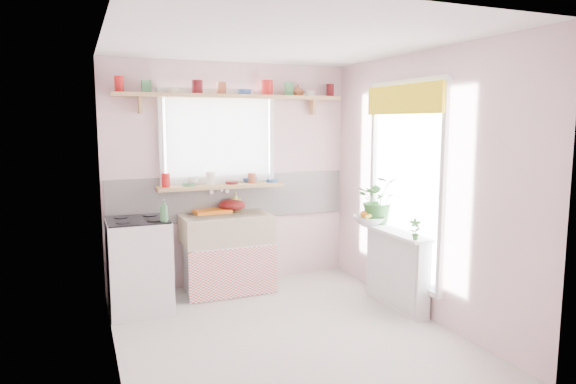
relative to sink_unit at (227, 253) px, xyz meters
name	(u,v)px	position (x,y,z in m)	size (l,w,h in m)	color
room	(312,168)	(0.81, -0.43, 0.94)	(3.20, 3.20, 3.20)	beige
sink_unit	(227,253)	(0.00, 0.00, 0.00)	(0.95, 0.65, 1.11)	white
cooker	(139,265)	(-0.95, -0.24, 0.03)	(0.58, 0.58, 0.93)	white
radiator_ledge	(396,268)	(1.45, -1.09, -0.03)	(0.22, 0.95, 0.78)	white
windowsill	(221,186)	(0.00, 0.19, 0.71)	(1.40, 0.22, 0.04)	tan
pine_shelf	(233,96)	(0.15, 0.18, 1.69)	(2.52, 0.24, 0.04)	tan
shelf_crockery	(231,89)	(0.13, 0.18, 1.76)	(2.47, 0.11, 0.12)	red
sill_crockery	(217,180)	(-0.05, 0.19, 0.78)	(1.35, 0.11, 0.12)	red
dish_tray	(212,211)	(-0.11, 0.21, 0.44)	(0.39, 0.29, 0.04)	orange
colander	(232,205)	(0.13, 0.21, 0.49)	(0.30, 0.30, 0.14)	#611011
jade_plant	(379,200)	(1.48, -0.69, 0.60)	(0.46, 0.40, 0.51)	#2B5F26
fruit_bowl	(369,220)	(1.36, -0.69, 0.38)	(0.34, 0.34, 0.08)	silver
herb_pot	(415,229)	(1.36, -1.49, 0.44)	(0.10, 0.07, 0.20)	#2F6227
soap_bottle_sink	(236,202)	(0.17, 0.21, 0.52)	(0.09, 0.10, 0.21)	#E6EB68
sill_cup	(193,181)	(-0.30, 0.25, 0.78)	(0.12, 0.12, 0.09)	beige
sill_bowl	(250,180)	(0.35, 0.25, 0.76)	(0.18, 0.18, 0.06)	#2E5398
shelf_vase	(298,90)	(0.95, 0.24, 1.78)	(0.13, 0.13, 0.13)	#A35632
cooker_bottle	(164,211)	(-0.73, -0.46, 0.59)	(0.08, 0.08, 0.21)	#3B7644
fruit	(369,214)	(1.37, -0.69, 0.45)	(0.20, 0.14, 0.10)	orange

